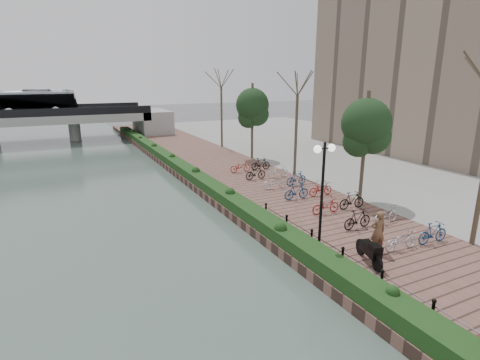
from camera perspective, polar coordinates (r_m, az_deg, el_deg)
ground at (r=13.29m, az=19.27°, el=-20.78°), size 220.00×220.00×0.00m
promenade at (r=28.53m, az=-0.09°, el=0.14°), size 8.00×75.00×0.50m
inland_pavement at (r=38.19m, az=22.03°, el=2.87°), size 24.00×75.00×0.50m
hedge at (r=29.41m, az=-8.21°, el=1.55°), size 1.10×56.00×0.60m
chain_fence at (r=14.91m, az=17.92°, el=-12.66°), size 0.10×14.10×0.70m
lamppost at (r=15.59m, az=12.56°, el=0.94°), size 1.02×0.32×4.69m
motorcycle at (r=15.97m, az=19.07°, el=-10.00°), size 1.11×1.88×1.12m
pedestrian at (r=16.88m, az=20.26°, el=-7.41°), size 0.76×0.59×1.84m
bicycle_parking at (r=23.50m, az=10.52°, el=-1.57°), size 2.40×17.32×1.00m
street_trees at (r=25.94m, az=12.70°, el=6.03°), size 3.20×37.12×6.80m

